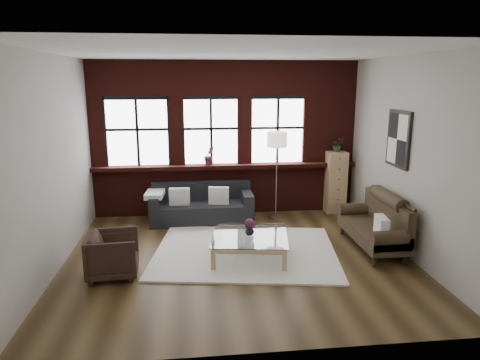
{
  "coord_description": "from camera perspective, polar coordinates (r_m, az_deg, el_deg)",
  "views": [
    {
      "loc": [
        -0.68,
        -6.43,
        2.82
      ],
      "look_at": [
        0.1,
        0.6,
        1.15
      ],
      "focal_mm": 32.0,
      "sensor_mm": 36.0,
      "label": 1
    }
  ],
  "objects": [
    {
      "name": "pillow_a",
      "position": [
        8.54,
        -8.08,
        -2.21
      ],
      "size": [
        0.41,
        0.17,
        0.34
      ],
      "primitive_type": "cube",
      "rotation": [
        0.0,
        0.0,
        -0.09
      ],
      "color": "white",
      "rests_on": "dark_sofa"
    },
    {
      "name": "potted_plant_top",
      "position": [
        9.29,
        12.82,
        4.6
      ],
      "size": [
        0.3,
        0.28,
        0.29
      ],
      "primitive_type": "imported",
      "rotation": [
        0.0,
        0.0,
        0.21
      ],
      "color": "#2D5923",
      "rests_on": "drawer_chest"
    },
    {
      "name": "wall_back",
      "position": [
        9.04,
        -1.97,
        5.52
      ],
      "size": [
        5.5,
        0.0,
        5.5
      ],
      "primitive_type": "plane",
      "rotation": [
        1.57,
        0.0,
        0.0
      ],
      "color": "#ABA6A0",
      "rests_on": "ground"
    },
    {
      "name": "wall_left",
      "position": [
        6.86,
        -23.79,
        1.91
      ],
      "size": [
        0.0,
        5.0,
        5.0
      ],
      "primitive_type": "plane",
      "rotation": [
        1.57,
        0.0,
        1.57
      ],
      "color": "#ABA6A0",
      "rests_on": "ground"
    },
    {
      "name": "sill_ledge",
      "position": [
        8.98,
        -1.86,
        1.85
      ],
      "size": [
        5.5,
        0.3,
        0.08
      ],
      "primitive_type": "cube",
      "color": "#441310",
      "rests_on": "brick_backwall"
    },
    {
      "name": "floor_lamp",
      "position": [
        8.79,
        4.88,
        1.09
      ],
      "size": [
        0.4,
        0.4,
        1.94
      ],
      "primitive_type": null,
      "color": "#A5A5A8",
      "rests_on": "floor"
    },
    {
      "name": "pillow_settee",
      "position": [
        7.08,
        18.34,
        -6.0
      ],
      "size": [
        0.19,
        0.4,
        0.34
      ],
      "primitive_type": "cube",
      "rotation": [
        0.0,
        0.0,
        -0.13
      ],
      "color": "white",
      "rests_on": "vintage_settee"
    },
    {
      "name": "sill_plant",
      "position": [
        8.89,
        -4.13,
        3.27
      ],
      "size": [
        0.26,
        0.24,
        0.4
      ],
      "primitive_type": "imported",
      "rotation": [
        0.0,
        0.0,
        0.31
      ],
      "color": "#551D3F",
      "rests_on": "sill_ledge"
    },
    {
      "name": "pillow_b",
      "position": [
        8.55,
        -2.85,
        -2.07
      ],
      "size": [
        0.42,
        0.2,
        0.34
      ],
      "primitive_type": "cube",
      "rotation": [
        0.0,
        0.0,
        -0.16
      ],
      "color": "white",
      "rests_on": "dark_sofa"
    },
    {
      "name": "vintage_settee",
      "position": [
        7.59,
        17.23,
        -5.53
      ],
      "size": [
        0.75,
        1.69,
        0.9
      ],
      "primitive_type": null,
      "color": "#312616",
      "rests_on": "floor"
    },
    {
      "name": "coffee_table",
      "position": [
        6.99,
        1.29,
        -8.83
      ],
      "size": [
        1.36,
        1.36,
        0.4
      ],
      "primitive_type": null,
      "rotation": [
        0.0,
        0.0,
        -0.15
      ],
      "color": "tan",
      "rests_on": "shag_rug"
    },
    {
      "name": "drawer_chest",
      "position": [
        9.44,
        12.57,
        -0.25
      ],
      "size": [
        0.41,
        0.41,
        1.32
      ],
      "primitive_type": "cube",
      "color": "tan",
      "rests_on": "floor"
    },
    {
      "name": "window_mid",
      "position": [
        8.95,
        -3.88,
        6.39
      ],
      "size": [
        1.38,
        0.1,
        1.5
      ],
      "primitive_type": null,
      "color": "black",
      "rests_on": "brick_backwall"
    },
    {
      "name": "dark_sofa",
      "position": [
        8.68,
        -5.13,
        -3.16
      ],
      "size": [
        2.04,
        0.83,
        0.74
      ],
      "primitive_type": null,
      "color": "black",
      "rests_on": "floor"
    },
    {
      "name": "wall_front",
      "position": [
        4.17,
        3.33,
        -3.73
      ],
      "size": [
        5.5,
        0.0,
        5.5
      ],
      "primitive_type": "plane",
      "rotation": [
        -1.57,
        0.0,
        0.0
      ],
      "color": "#ABA6A0",
      "rests_on": "ground"
    },
    {
      "name": "wall_poster",
      "position": [
        7.6,
        20.39,
        5.13
      ],
      "size": [
        0.05,
        0.74,
        0.94
      ],
      "primitive_type": null,
      "color": "black",
      "rests_on": "wall_right"
    },
    {
      "name": "vase",
      "position": [
        6.89,
        1.3,
        -6.73
      ],
      "size": [
        0.19,
        0.19,
        0.15
      ],
      "primitive_type": "imported",
      "rotation": [
        0.0,
        0.0,
        -0.41
      ],
      "color": "#B2B2B2",
      "rests_on": "coffee_table"
    },
    {
      "name": "brick_backwall",
      "position": [
        8.98,
        -1.94,
        5.46
      ],
      "size": [
        5.5,
        0.12,
        3.2
      ],
      "primitive_type": null,
      "color": "#441310",
      "rests_on": "floor"
    },
    {
      "name": "floor",
      "position": [
        7.05,
        -0.28,
        -10.28
      ],
      "size": [
        5.5,
        5.5,
        0.0
      ],
      "primitive_type": "plane",
      "color": "#3B2A15",
      "rests_on": "ground"
    },
    {
      "name": "wall_right",
      "position": [
        7.39,
        21.47,
        2.86
      ],
      "size": [
        0.0,
        5.0,
        5.0
      ],
      "primitive_type": "plane",
      "rotation": [
        1.57,
        0.0,
        -1.57
      ],
      "color": "#ABA6A0",
      "rests_on": "ground"
    },
    {
      "name": "shag_rug",
      "position": [
        7.24,
        0.72,
        -9.5
      ],
      "size": [
        3.29,
        2.76,
        0.03
      ],
      "primitive_type": "cube",
      "rotation": [
        0.0,
        0.0,
        -0.15
      ],
      "color": "silver",
      "rests_on": "floor"
    },
    {
      "name": "flowers",
      "position": [
        6.85,
        1.3,
        -5.87
      ],
      "size": [
        0.17,
        0.17,
        0.17
      ],
      "primitive_type": "sphere",
      "color": "#551D3F",
      "rests_on": "vase"
    },
    {
      "name": "window_left",
      "position": [
        9.01,
        -13.5,
        6.1
      ],
      "size": [
        1.38,
        0.1,
        1.5
      ],
      "primitive_type": null,
      "color": "black",
      "rests_on": "brick_backwall"
    },
    {
      "name": "window_right",
      "position": [
        9.12,
        5.01,
        6.49
      ],
      "size": [
        1.38,
        0.1,
        1.5
      ],
      "primitive_type": null,
      "color": "black",
      "rests_on": "brick_backwall"
    },
    {
      "name": "ceiling",
      "position": [
        6.48,
        -0.31,
        16.66
      ],
      "size": [
        5.5,
        5.5,
        0.0
      ],
      "primitive_type": "plane",
      "rotation": [
        3.14,
        0.0,
        0.0
      ],
      "color": "white",
      "rests_on": "ground"
    },
    {
      "name": "armchair",
      "position": [
        6.58,
        -16.57,
        -9.52
      ],
      "size": [
        0.77,
        0.75,
        0.66
      ],
      "primitive_type": "imported",
      "rotation": [
        0.0,
        0.0,
        1.64
      ],
      "color": "black",
      "rests_on": "floor"
    }
  ]
}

